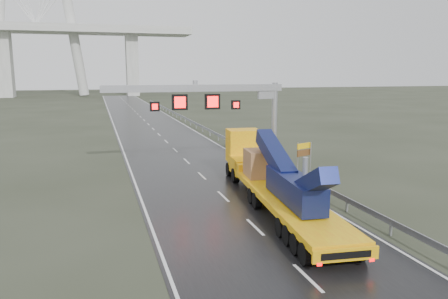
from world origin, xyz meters
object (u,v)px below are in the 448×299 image
object	(u,v)px
exit_sign_pair	(304,152)
striped_barrier	(260,159)
sign_gantry	(221,102)
heavy_haul_truck	(268,173)

from	to	relation	value
exit_sign_pair	striped_barrier	bearing A→B (deg)	88.51
sign_gantry	exit_sign_pair	distance (m)	7.91
sign_gantry	exit_sign_pair	world-z (taller)	sign_gantry
sign_gantry	heavy_haul_truck	bearing A→B (deg)	-86.75
sign_gantry	striped_barrier	distance (m)	6.49
striped_barrier	heavy_haul_truck	bearing A→B (deg)	-106.53
heavy_haul_truck	striped_barrier	world-z (taller)	heavy_haul_truck
sign_gantry	striped_barrier	world-z (taller)	sign_gantry
sign_gantry	exit_sign_pair	bearing A→B (deg)	-35.47
sign_gantry	striped_barrier	size ratio (longest dim) A/B	14.78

